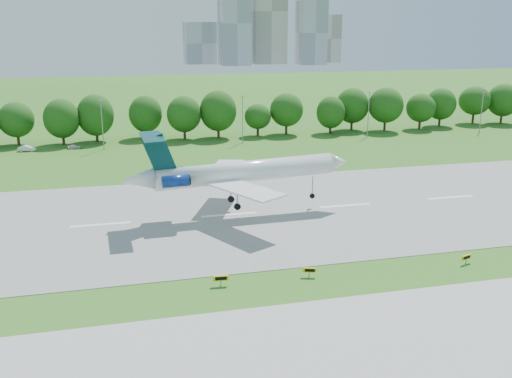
{
  "coord_description": "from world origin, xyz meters",
  "views": [
    {
      "loc": [
        -16.53,
        -60.4,
        29.33
      ],
      "look_at": [
        2.79,
        18.0,
        6.15
      ],
      "focal_mm": 40.0,
      "sensor_mm": 36.0,
      "label": 1
    }
  ],
  "objects_px": {
    "service_vehicle_a": "(27,148)",
    "airliner": "(234,172)",
    "taxi_sign_left": "(221,278)",
    "service_vehicle_b": "(74,147)"
  },
  "relations": [
    {
      "from": "taxi_sign_left",
      "to": "service_vehicle_a",
      "type": "relative_size",
      "value": 0.44
    },
    {
      "from": "airliner",
      "to": "taxi_sign_left",
      "type": "relative_size",
      "value": 19.93
    },
    {
      "from": "airliner",
      "to": "service_vehicle_a",
      "type": "bearing_deg",
      "value": 120.76
    },
    {
      "from": "airliner",
      "to": "taxi_sign_left",
      "type": "distance_m",
      "value": 26.77
    },
    {
      "from": "service_vehicle_b",
      "to": "service_vehicle_a",
      "type": "bearing_deg",
      "value": 91.05
    },
    {
      "from": "service_vehicle_a",
      "to": "service_vehicle_b",
      "type": "height_order",
      "value": "service_vehicle_a"
    },
    {
      "from": "service_vehicle_a",
      "to": "airliner",
      "type": "bearing_deg",
      "value": -141.48
    },
    {
      "from": "taxi_sign_left",
      "to": "airliner",
      "type": "bearing_deg",
      "value": 79.13
    },
    {
      "from": "taxi_sign_left",
      "to": "service_vehicle_b",
      "type": "distance_m",
      "value": 87.41
    },
    {
      "from": "taxi_sign_left",
      "to": "service_vehicle_b",
      "type": "bearing_deg",
      "value": 108.55
    }
  ]
}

